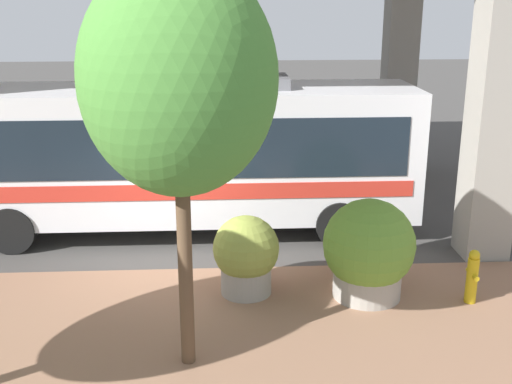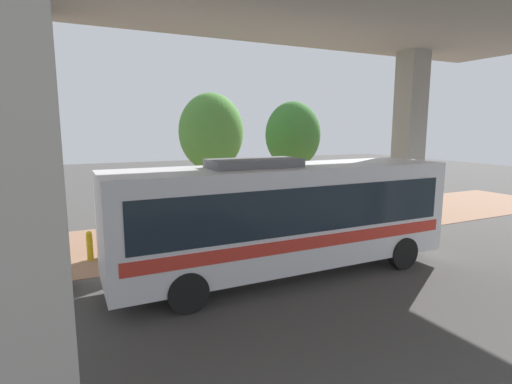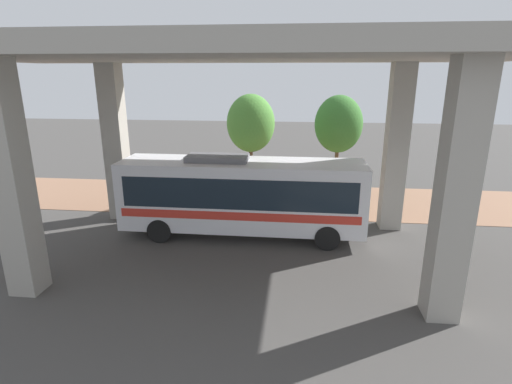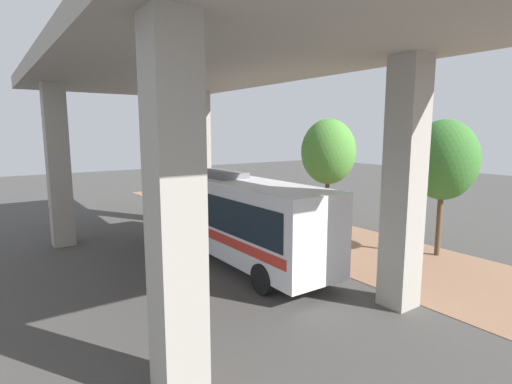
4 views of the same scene
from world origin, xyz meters
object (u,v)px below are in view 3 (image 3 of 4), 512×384
Objects in this scene: fire_hydrant at (158,194)px; planter_front at (228,195)px; street_tree_near at (251,124)px; street_tree_far at (339,124)px; bus at (242,193)px; planter_middle at (188,190)px.

planter_front is at bearing 81.29° from fire_hydrant.
street_tree_near is (-1.61, 4.84, 3.63)m from fire_hydrant.
street_tree_near reaches higher than street_tree_far.
bus reaches higher than fire_hydrant.
bus is at bearing 20.54° from planter_front.
planter_middle reaches higher than fire_hydrant.
planter_front is 0.26× the size of street_tree_far.
street_tree_near is 5.08m from street_tree_far.
fire_hydrant is at bearing -71.38° from street_tree_far.
fire_hydrant is at bearing -101.14° from planter_middle.
street_tree_far is (-7.14, 4.51, 2.07)m from bus.
fire_hydrant is 0.18× the size of street_tree_far.
bus is 1.78× the size of street_tree_near.
planter_middle is at bearing -65.49° from street_tree_far.
street_tree_far is at bearing 147.71° from bus.
bus is 10.13× the size of fire_hydrant.
street_tree_near is (-1.96, 3.08, 3.26)m from planter_middle.
planter_front is at bearing -159.46° from bus.
fire_hydrant is 6.26m from street_tree_near.
street_tree_near reaches higher than fire_hydrant.
fire_hydrant is 1.83m from planter_middle.
planter_front is at bearing -23.09° from street_tree_near.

